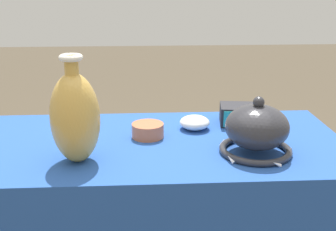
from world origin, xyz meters
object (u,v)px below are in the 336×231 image
object	(u,v)px
pot_squat_terracotta	(148,130)
bowl_shallow_porcelain	(195,123)
vase_tall_bulbous	(75,117)
mosaic_tile_box	(242,115)
vase_dome_bell	(257,131)

from	to	relation	value
pot_squat_terracotta	bowl_shallow_porcelain	distance (m)	0.19
vase_tall_bulbous	bowl_shallow_porcelain	distance (m)	0.50
mosaic_tile_box	pot_squat_terracotta	xyz separation A→B (m)	(-0.37, -0.12, -0.01)
mosaic_tile_box	bowl_shallow_porcelain	size ratio (longest dim) A/B	1.58
vase_tall_bulbous	pot_squat_terracotta	bearing A→B (deg)	41.39
mosaic_tile_box	pot_squat_terracotta	size ratio (longest dim) A/B	1.56
mosaic_tile_box	bowl_shallow_porcelain	world-z (taller)	mosaic_tile_box
vase_tall_bulbous	vase_dome_bell	world-z (taller)	vase_tall_bulbous
mosaic_tile_box	bowl_shallow_porcelain	distance (m)	0.20
vase_dome_bell	mosaic_tile_box	distance (m)	0.29
pot_squat_terracotta	bowl_shallow_porcelain	world-z (taller)	same
bowl_shallow_porcelain	mosaic_tile_box	bearing A→B (deg)	13.62
pot_squat_terracotta	vase_dome_bell	bearing A→B (deg)	-25.07
pot_squat_terracotta	bowl_shallow_porcelain	bearing A→B (deg)	22.47
vase_dome_bell	mosaic_tile_box	world-z (taller)	vase_dome_bell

